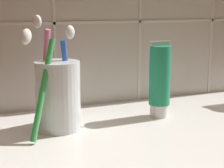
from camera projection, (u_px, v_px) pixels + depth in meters
The scene contains 3 objects.
sink_counter at pixel (180, 135), 60.90cm from camera, with size 70.37×39.80×2.00cm, color silver.
toothbrush_cup at pixel (57, 94), 59.46cm from camera, with size 10.56×12.85×18.29cm.
toothpaste_tube at pixel (158, 80), 65.84cm from camera, with size 3.93×3.74×13.56cm.
Camera 1 is at (-31.74, -49.55, 21.94)cm, focal length 60.00 mm.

